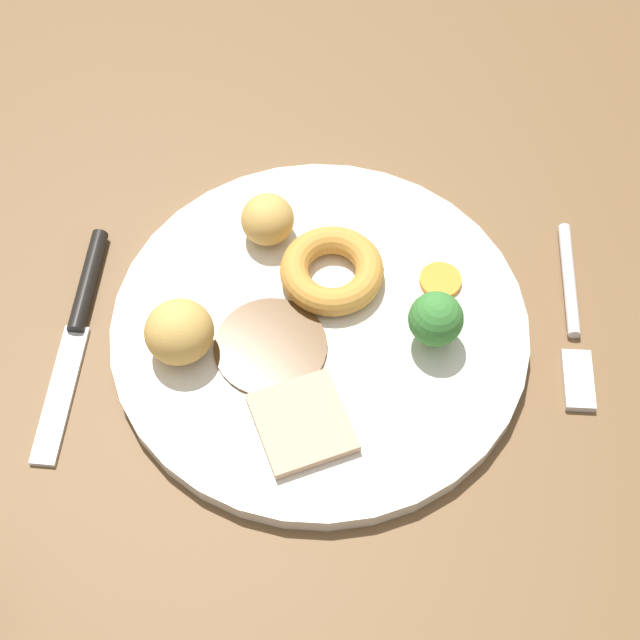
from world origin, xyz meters
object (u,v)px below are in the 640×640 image
Objects in this scene: broccoli_floret at (436,320)px; fork at (573,319)px; roast_potato_left at (267,219)px; dinner_plate at (320,333)px; roast_potato_right at (179,332)px; yorkshire_pudding at (332,271)px; knife at (78,321)px; meat_slice_main at (302,423)px; carrot_coin_front at (440,280)px.

broccoli_floret is 10.94cm from fork.
dinner_plate is at bearing 113.02° from roast_potato_left.
roast_potato_right is 27.50cm from fork.
dinner_plate reaches higher than fork.
roast_potato_right is 0.31× the size of fork.
dinner_plate is 3.94× the size of yorkshire_pudding.
yorkshire_pudding is 0.48× the size of fork.
yorkshire_pudding reaches higher than dinner_plate.
knife is (16.97, -1.80, -0.25)cm from dinner_plate.
dinner_plate is at bearing -82.54° from fork.
knife is at bearing 7.21° from yorkshire_pudding.
roast_potato_left is 22.79cm from fork.
carrot_coin_front is (-10.09, -10.91, -0.19)cm from meat_slice_main.
fork is 34.85cm from knife.
yorkshire_pudding is at bearing -4.31° from carrot_coin_front.
roast_potato_left is at bearing -39.99° from broccoli_floret.
yorkshire_pudding is 18.21cm from knife.
roast_potato_right is 17.03cm from broccoli_floret.
dinner_plate is 9.22cm from roast_potato_left.
meat_slice_main is 0.83× the size of yorkshire_pudding.
yorkshire_pudding reaches higher than meat_slice_main.
meat_slice_main reaches higher than fork.
carrot_coin_front is 5.27cm from broccoli_floret.
meat_slice_main is 14.86cm from carrot_coin_front.
yorkshire_pudding reaches higher than carrot_coin_front.
carrot_coin_front is 25.72cm from knife.
broccoli_floret reaches higher than knife.
roast_potato_left is 11.16cm from roast_potato_right.
broccoli_floret is at bearing 141.84° from yorkshire_pudding.
roast_potato_right is at bearing 7.82° from dinner_plate.
roast_potato_right reaches higher than yorkshire_pudding.
roast_potato_left is at bearing -21.05° from carrot_coin_front.
broccoli_floret reaches higher than meat_slice_main.
roast_potato_left reaches higher than meat_slice_main.
meat_slice_main is 15.78cm from roast_potato_left.
fork is at bearing 160.61° from roast_potato_left.
broccoli_floret is (1.02, 4.65, 2.25)cm from carrot_coin_front.
fork is at bearing 168.56° from yorkshire_pudding.
carrot_coin_front is (-12.14, 4.67, -1.59)cm from roast_potato_left.
dinner_plate is 7.63cm from meat_slice_main.
broccoli_floret is at bearing 77.58° from carrot_coin_front.
meat_slice_main is at bearing -61.92° from fork.
roast_potato_left is 0.89× the size of broccoli_floret.
meat_slice_main is at bearing 78.15° from yorkshire_pudding.
yorkshire_pudding is 1.67× the size of broccoli_floret.
roast_potato_right reaches higher than meat_slice_main.
fork is (-9.19, 2.84, -1.22)cm from carrot_coin_front.
fork is at bearing 95.41° from knife.
roast_potato_right reaches higher than carrot_coin_front.
roast_potato_left reaches higher than fork.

